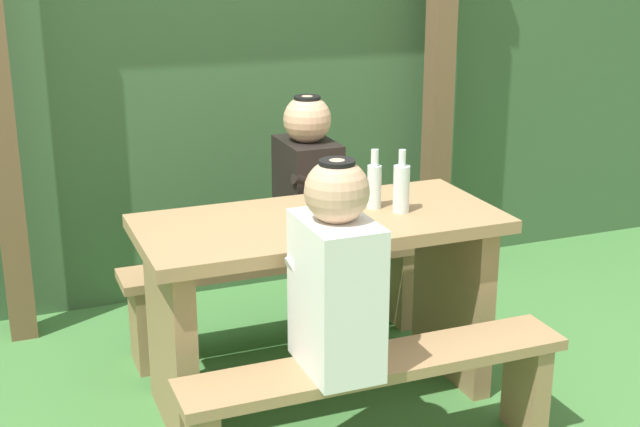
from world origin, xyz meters
The scene contains 12 objects.
ground_plane centered at (0.00, 0.00, 0.00)m, with size 12.00×12.00×0.00m, color #407739.
hedge_backdrop centered at (0.00, 1.79, 0.94)m, with size 6.40×1.06×1.88m, color #3A5C36.
pergola_post_right centered at (1.09, 1.05, 1.15)m, with size 0.12×0.12×2.29m, color brown.
picnic_table centered at (0.00, 0.00, 0.52)m, with size 1.40×0.64×0.77m.
bench_near centered at (0.00, -0.53, 0.31)m, with size 1.40×0.24×0.42m.
bench_far centered at (0.00, 0.53, 0.31)m, with size 1.40×0.24×0.42m.
person_white_shirt centered at (-0.16, -0.53, 0.76)m, with size 0.25×0.35×0.72m.
person_black_coat centered at (0.15, 0.53, 0.76)m, with size 0.25×0.35×0.72m.
drinking_glass centered at (0.05, -0.03, 0.81)m, with size 0.06×0.06×0.08m, color silver.
bottle_left centered at (0.24, 0.04, 0.87)m, with size 0.06×0.06×0.24m.
bottle_right centered at (0.32, -0.05, 0.87)m, with size 0.06×0.06×0.25m.
cell_phone centered at (0.25, 0.16, 0.78)m, with size 0.07×0.14×0.01m, color black.
Camera 1 is at (-1.19, -3.01, 1.83)m, focal length 49.91 mm.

